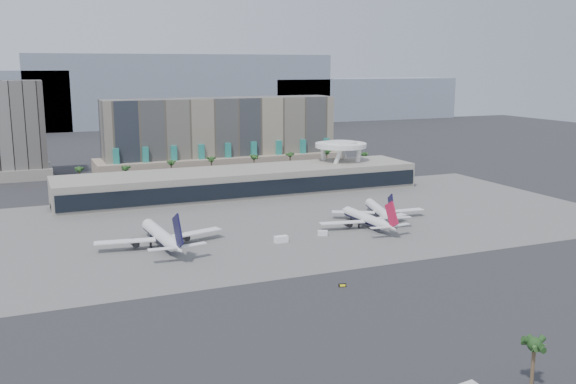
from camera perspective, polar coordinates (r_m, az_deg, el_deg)
name	(u,v)px	position (r m, az deg, el deg)	size (l,w,h in m)	color
ground	(354,258)	(204.80, 5.89, -5.87)	(900.00, 900.00, 0.00)	#232326
apron_pad	(287,220)	(252.63, -0.08, -2.50)	(260.00, 130.00, 0.06)	#5B5B59
mountain_ridge	(151,96)	(653.72, -12.06, 8.36)	(680.00, 60.00, 70.00)	gray
hotel	(222,143)	(363.89, -5.90, 4.36)	(140.00, 30.00, 42.00)	gray
office_tower	(19,135)	(373.30, -22.78, 4.67)	(30.00, 30.00, 52.00)	black
terminal	(242,181)	(301.54, -4.10, 0.99)	(170.00, 32.50, 14.50)	gray
saucer_structure	(341,148)	(326.68, 4.71, 3.89)	(26.00, 26.00, 21.89)	white
palm_row	(233,161)	(336.02, -4.91, 2.72)	(157.80, 2.80, 13.10)	brown
airliner_left	(161,236)	(219.02, -11.20, -3.82)	(43.88, 45.29, 15.63)	white
airliner_centre	(367,219)	(242.35, 7.02, -2.37)	(37.55, 38.69, 13.35)	white
airliner_right	(379,210)	(256.76, 8.09, -1.62)	(36.71, 38.08, 13.43)	white
service_vehicle_a	(281,239)	(221.05, -0.62, -4.22)	(4.62, 2.26, 2.26)	white
service_vehicle_b	(323,233)	(230.14, 3.10, -3.67)	(3.49, 2.00, 1.80)	white
taxiway_sign	(342,285)	(178.83, 4.85, -8.26)	(2.15, 0.79, 0.97)	black
near_palm_a	(534,351)	(131.88, 21.02, -13.08)	(6.00, 6.00, 10.25)	brown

